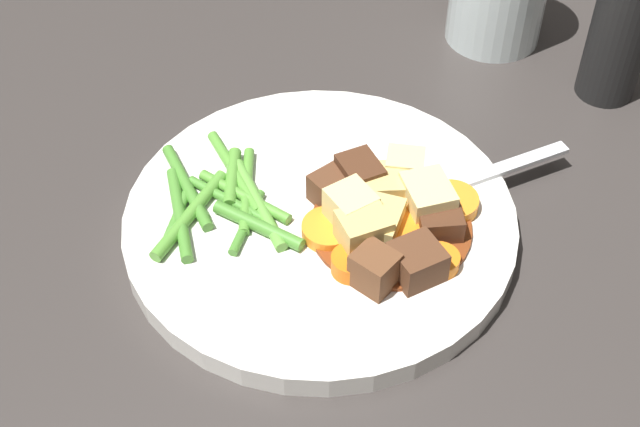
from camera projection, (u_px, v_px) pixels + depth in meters
name	position (u px, v px, depth m)	size (l,w,h in m)	color
ground_plane	(320.00, 231.00, 0.59)	(3.00, 3.00, 0.00)	#383330
dinner_plate	(320.00, 222.00, 0.58)	(0.26, 0.26, 0.02)	white
stew_sauce	(391.00, 227.00, 0.57)	(0.10, 0.10, 0.00)	brown
carrot_slice_0	(442.00, 257.00, 0.55)	(0.02, 0.02, 0.01)	orange
carrot_slice_1	(351.00, 264.00, 0.54)	(0.03, 0.03, 0.01)	orange
carrot_slice_2	(329.00, 230.00, 0.56)	(0.03, 0.03, 0.01)	orange
carrot_slice_3	(411.00, 196.00, 0.58)	(0.04, 0.04, 0.01)	orange
carrot_slice_4	(402.00, 248.00, 0.55)	(0.03, 0.03, 0.01)	orange
carrot_slice_5	(452.00, 203.00, 0.58)	(0.03, 0.03, 0.01)	orange
carrot_slice_6	(405.00, 231.00, 0.56)	(0.03, 0.03, 0.01)	orange
potato_chunk_0	(405.00, 170.00, 0.59)	(0.02, 0.02, 0.03)	#EAD68C
potato_chunk_1	(363.00, 234.00, 0.55)	(0.03, 0.03, 0.03)	#DBBC6B
potato_chunk_2	(427.00, 200.00, 0.57)	(0.03, 0.03, 0.03)	#EAD68C
potato_chunk_3	(376.00, 220.00, 0.56)	(0.03, 0.03, 0.02)	#DBBC6B
potato_chunk_4	(384.00, 188.00, 0.58)	(0.03, 0.03, 0.02)	#DBBC6B
potato_chunk_5	(353.00, 207.00, 0.56)	(0.03, 0.03, 0.03)	#EAD68C
meat_chunk_0	(360.00, 178.00, 0.58)	(0.03, 0.02, 0.03)	#4C2B19
meat_chunk_1	(375.00, 269.00, 0.53)	(0.02, 0.02, 0.03)	brown
meat_chunk_2	(417.00, 262.00, 0.53)	(0.03, 0.03, 0.02)	#56331E
meat_chunk_3	(439.00, 222.00, 0.56)	(0.03, 0.03, 0.02)	#4C2B19
meat_chunk_4	(338.00, 191.00, 0.58)	(0.03, 0.02, 0.02)	#56331E
green_bean_0	(247.00, 190.00, 0.59)	(0.01, 0.01, 0.08)	#599E38
green_bean_1	(187.00, 187.00, 0.59)	(0.01, 0.01, 0.08)	#4C8E33
green_bean_2	(259.00, 204.00, 0.58)	(0.01, 0.01, 0.08)	#66AD42
green_bean_3	(245.00, 197.00, 0.58)	(0.01, 0.01, 0.07)	#599E38
green_bean_4	(247.00, 222.00, 0.57)	(0.01, 0.01, 0.06)	#4C8E33
green_bean_5	(177.00, 215.00, 0.57)	(0.01, 0.01, 0.06)	#4C8E33
green_bean_6	(180.00, 214.00, 0.57)	(0.01, 0.01, 0.08)	#4C8E33
green_bean_7	(258.00, 226.00, 0.56)	(0.01, 0.01, 0.07)	#4C8E33
green_bean_8	(232.00, 178.00, 0.59)	(0.01, 0.01, 0.05)	#599E38
green_bean_9	(226.00, 199.00, 0.58)	(0.01, 0.01, 0.06)	#4C8E33
green_bean_10	(189.00, 187.00, 0.59)	(0.01, 0.01, 0.06)	#599E38
green_bean_11	(231.00, 175.00, 0.60)	(0.01, 0.01, 0.08)	#599E38
green_bean_12	(190.00, 214.00, 0.57)	(0.01, 0.01, 0.08)	#599E38
fork	(450.00, 187.00, 0.59)	(0.11, 0.16, 0.00)	silver
pepper_mill	(623.00, 21.00, 0.65)	(0.04, 0.04, 0.13)	black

